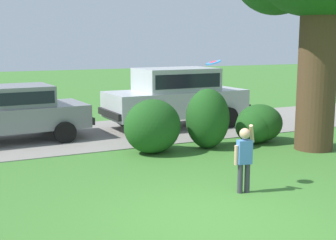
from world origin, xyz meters
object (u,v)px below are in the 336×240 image
object	(u,v)px
parked_suv	(176,94)
frisbee	(213,62)
child_thrower	(244,155)
parked_sedan	(12,111)

from	to	relation	value
parked_suv	frisbee	bearing A→B (deg)	-110.85
child_thrower	frisbee	world-z (taller)	frisbee
frisbee	child_thrower	bearing A→B (deg)	-48.32
child_thrower	parked_suv	bearing A→B (deg)	73.76
parked_sedan	frisbee	xyz separation A→B (m)	(2.78, -6.08, 1.53)
parked_sedan	parked_suv	distance (m)	5.10
parked_suv	child_thrower	xyz separation A→B (m)	(-1.90, -6.53, -0.36)
parked_suv	child_thrower	bearing A→B (deg)	-106.24
parked_sedan	child_thrower	world-z (taller)	parked_sedan
parked_suv	parked_sedan	bearing A→B (deg)	179.90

